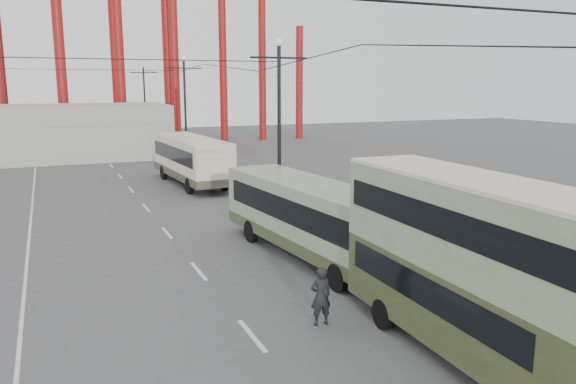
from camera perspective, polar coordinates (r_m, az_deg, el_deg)
name	(u,v)px	position (r m, az deg, el deg)	size (l,w,h in m)	color
road_markings	(156,216)	(30.85, -13.28, -2.39)	(12.52, 120.00, 0.01)	silver
lamp_post_mid	(279,127)	(30.29, -0.90, 6.61)	(3.20, 0.44, 9.32)	black
lamp_post_far	(185,110)	(51.29, -10.39, 8.22)	(3.20, 0.44, 9.32)	black
lamp_post_distant	(145,102)	(72.88, -14.34, 8.83)	(3.20, 0.44, 9.32)	black
fairground_shed	(46,132)	(57.11, -23.40, 5.58)	(22.00, 10.00, 5.00)	#A5A6A0
double_decker_bus	(474,261)	(14.71, 18.38, -6.68)	(2.41, 8.88, 4.75)	#313A1F
single_decker_green	(311,216)	(22.55, 2.35, -2.45)	(3.57, 11.14, 3.10)	gray
single_decker_cream	(191,158)	(39.79, -9.84, 3.40)	(3.36, 10.68, 3.27)	beige
pedestrian	(321,296)	(16.65, 3.34, -10.52)	(0.64, 0.42, 1.77)	black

